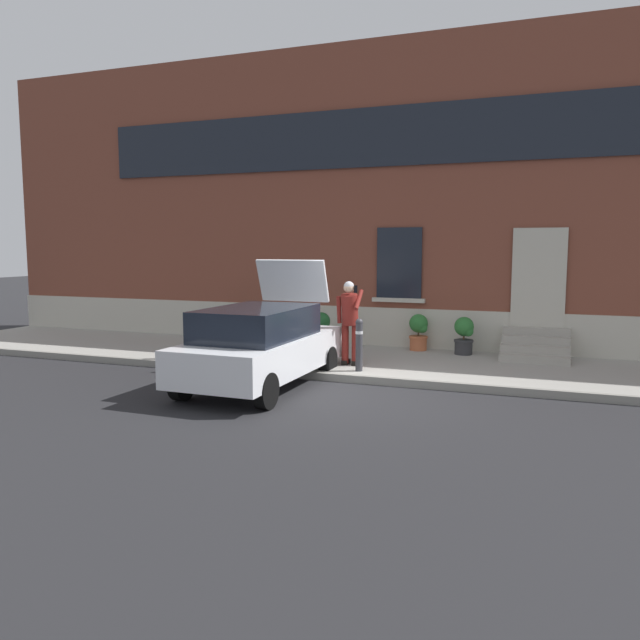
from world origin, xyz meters
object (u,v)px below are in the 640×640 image
(hatchback_car_white, at_px, (260,345))
(planter_terracotta, at_px, (419,331))
(planter_olive, at_px, (322,329))
(planter_charcoal, at_px, (464,335))
(planter_cream, at_px, (242,323))
(bollard_far_left, at_px, (188,333))
(person_on_phone, at_px, (350,317))
(bollard_near_person, at_px, (359,343))

(hatchback_car_white, xyz_separation_m, planter_terracotta, (2.07, 4.27, -0.19))
(hatchback_car_white, xyz_separation_m, planter_olive, (-0.23, 3.86, -0.19))
(hatchback_car_white, height_order, planter_terracotta, hatchback_car_white)
(planter_charcoal, bearing_deg, planter_cream, 179.09)
(bollard_far_left, xyz_separation_m, person_on_phone, (3.55, 0.49, 0.44))
(bollard_far_left, bearing_deg, planter_charcoal, 25.59)
(bollard_far_left, relative_size, person_on_phone, 0.60)
(hatchback_car_white, distance_m, bollard_far_left, 2.79)
(person_on_phone, bearing_deg, planter_olive, 119.40)
(person_on_phone, distance_m, planter_charcoal, 3.03)
(person_on_phone, bearing_deg, bollard_far_left, -177.02)
(bollard_near_person, distance_m, planter_terracotta, 2.95)
(bollard_near_person, xyz_separation_m, bollard_far_left, (-3.90, 0.00, 0.00))
(bollard_near_person, xyz_separation_m, person_on_phone, (-0.35, 0.49, 0.44))
(bollard_near_person, relative_size, planter_cream, 1.22)
(hatchback_car_white, relative_size, bollard_far_left, 3.92)
(person_on_phone, distance_m, planter_olive, 2.47)
(bollard_near_person, xyz_separation_m, planter_cream, (-4.01, 2.76, -0.11))
(person_on_phone, xyz_separation_m, planter_terracotta, (0.95, 2.39, -0.54))
(planter_cream, bearing_deg, bollard_far_left, -87.69)
(person_on_phone, relative_size, planter_olive, 2.03)
(bollard_near_person, distance_m, bollard_far_left, 3.90)
(hatchback_car_white, height_order, person_on_phone, hatchback_car_white)
(planter_terracotta, bearing_deg, planter_olive, -170.02)
(bollard_far_left, xyz_separation_m, planter_cream, (-0.11, 2.76, -0.11))
(planter_olive, bearing_deg, planter_charcoal, 3.29)
(bollard_far_left, bearing_deg, person_on_phone, 7.88)
(hatchback_car_white, bearing_deg, planter_olive, 93.44)
(hatchback_car_white, distance_m, planter_cream, 4.87)
(bollard_near_person, bearing_deg, planter_cream, 145.45)
(planter_olive, relative_size, planter_terracotta, 1.00)
(planter_terracotta, bearing_deg, hatchback_car_white, -115.88)
(bollard_near_person, xyz_separation_m, planter_terracotta, (0.59, 2.88, -0.11))
(planter_charcoal, bearing_deg, bollard_near_person, -122.13)
(hatchback_car_white, bearing_deg, bollard_near_person, 43.13)
(bollard_far_left, distance_m, planter_charcoal, 6.19)
(bollard_far_left, distance_m, planter_olive, 3.31)
(hatchback_car_white, relative_size, bollard_near_person, 3.92)
(hatchback_car_white, height_order, bollard_far_left, hatchback_car_white)
(person_on_phone, relative_size, planter_terracotta, 2.03)
(person_on_phone, height_order, planter_charcoal, person_on_phone)
(bollard_far_left, height_order, planter_olive, bollard_far_left)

